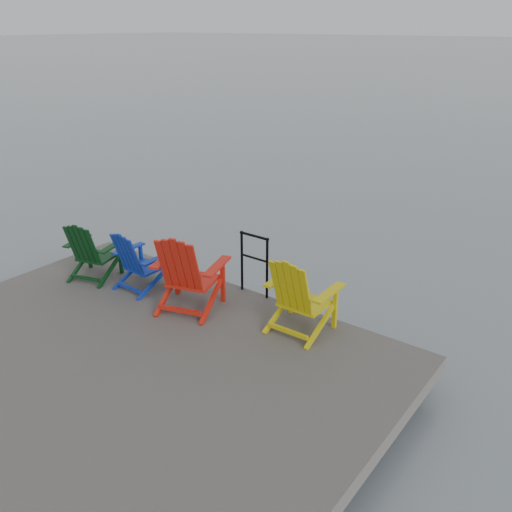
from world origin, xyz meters
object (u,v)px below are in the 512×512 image
Objects in this scene: chair_yellow at (299,294)px; chair_green at (91,250)px; chair_red at (187,271)px; chair_blue at (138,260)px; handrail at (254,259)px.

chair_green is at bearing -171.14° from chair_yellow.
chair_yellow is (1.48, 0.41, -0.04)m from chair_red.
chair_red is (1.01, -0.03, 0.11)m from chair_blue.
chair_green reaches higher than chair_blue.
chair_red is (-0.43, -0.90, 0.02)m from handrail.
handrail is at bearing 8.76° from chair_green.
chair_green reaches higher than handrail.
chair_red is at bearing -115.49° from handrail.
chair_red is at bearing -165.28° from chair_yellow.
chair_red is 1.08× the size of chair_yellow.
handrail is 1.01× the size of chair_blue.
chair_blue is (-1.43, -0.86, -0.09)m from handrail.
chair_green is at bearing -155.02° from handrail.
handrail is 0.81× the size of chair_red.
chair_yellow is at bearing -24.75° from handrail.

